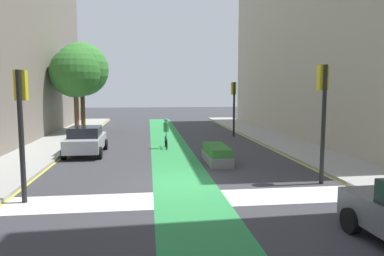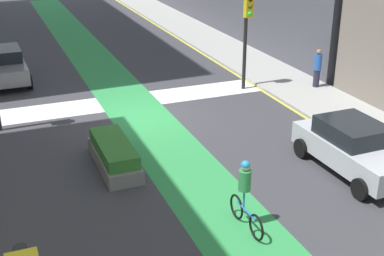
# 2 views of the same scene
# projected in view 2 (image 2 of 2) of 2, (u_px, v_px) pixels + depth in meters

# --- Properties ---
(ground_plane) EXTENTS (120.00, 120.00, 0.00)m
(ground_plane) POSITION_uv_depth(u_px,v_px,m) (141.00, 117.00, 20.58)
(ground_plane) COLOR #38383D
(bike_lane_paint) EXTENTS (2.40, 60.00, 0.01)m
(bike_lane_paint) POSITION_uv_depth(u_px,v_px,m) (142.00, 117.00, 20.59)
(bike_lane_paint) COLOR #2D8C47
(bike_lane_paint) RESTS_ON ground_plane
(crosswalk_band) EXTENTS (12.00, 1.80, 0.01)m
(crosswalk_band) POSITION_uv_depth(u_px,v_px,m) (127.00, 101.00, 22.29)
(crosswalk_band) COLOR silver
(crosswalk_band) RESTS_ON ground_plane
(sidewalk_left) EXTENTS (3.00, 60.00, 0.15)m
(sidewalk_left) POSITION_uv_depth(u_px,v_px,m) (305.00, 93.00, 23.10)
(sidewalk_left) COLOR #9E9E99
(sidewalk_left) RESTS_ON ground_plane
(curb_stripe_left) EXTENTS (0.16, 60.00, 0.01)m
(curb_stripe_left) POSITION_uv_depth(u_px,v_px,m) (275.00, 98.00, 22.62)
(curb_stripe_left) COLOR yellow
(curb_stripe_left) RESTS_ON ground_plane
(traffic_signal_near_left) EXTENTS (0.35, 0.52, 4.20)m
(traffic_signal_near_left) POSITION_uv_depth(u_px,v_px,m) (247.00, 24.00, 22.60)
(traffic_signal_near_left) COLOR black
(traffic_signal_near_left) RESTS_ON ground_plane
(car_grey_right_near) EXTENTS (2.12, 4.25, 1.57)m
(car_grey_right_near) POSITION_uv_depth(u_px,v_px,m) (4.00, 65.00, 24.47)
(car_grey_right_near) COLOR slate
(car_grey_right_near) RESTS_ON ground_plane
(car_silver_left_far) EXTENTS (2.08, 4.23, 1.57)m
(car_silver_left_far) POSITION_uv_depth(u_px,v_px,m) (354.00, 147.00, 16.15)
(car_silver_left_far) COLOR #B2B7BF
(car_silver_left_far) RESTS_ON ground_plane
(cyclist_in_lane) EXTENTS (0.32, 1.73, 1.86)m
(cyclist_in_lane) POSITION_uv_depth(u_px,v_px,m) (245.00, 194.00, 13.21)
(cyclist_in_lane) COLOR black
(cyclist_in_lane) RESTS_ON ground_plane
(pedestrian_sidewalk_left_a) EXTENTS (0.34, 0.34, 1.70)m
(pedestrian_sidewalk_left_a) POSITION_uv_depth(u_px,v_px,m) (317.00, 68.00, 23.30)
(pedestrian_sidewalk_left_a) COLOR #262638
(pedestrian_sidewalk_left_a) RESTS_ON sidewalk_left
(median_planter) EXTENTS (1.07, 3.10, 0.85)m
(median_planter) POSITION_uv_depth(u_px,v_px,m) (114.00, 155.00, 16.57)
(median_planter) COLOR slate
(median_planter) RESTS_ON ground_plane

